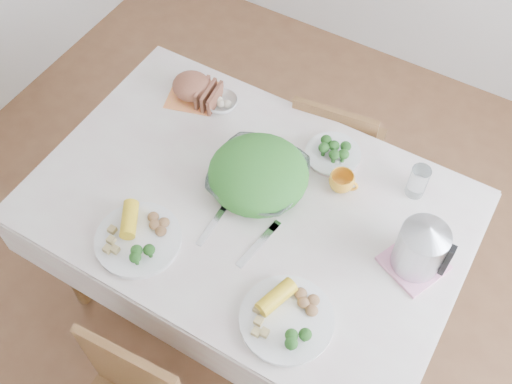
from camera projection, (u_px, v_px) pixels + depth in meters
The scene contains 17 objects.
floor at pixel (250, 296), 2.72m from camera, with size 3.60×3.60×0.00m, color brown.
dining_table at pixel (249, 256), 2.41m from camera, with size 1.40×0.90×0.75m, color brown.
tablecloth at pixel (248, 204), 2.10m from camera, with size 1.50×1.00×0.01m, color silver.
chair_far at pixel (339, 138), 2.65m from camera, with size 0.36×0.36×0.81m, color brown.
salad_bowl at pixel (258, 178), 2.11m from camera, with size 0.33×0.33×0.08m, color white.
dinner_plate_left at pixel (139, 240), 2.00m from camera, with size 0.29×0.29×0.02m, color white.
dinner_plate_right at pixel (287, 320), 1.84m from camera, with size 0.29×0.29×0.02m, color white.
broccoli_plate at pixel (333, 154), 2.21m from camera, with size 0.21×0.21×0.02m, color beige.
napkin at pixel (193, 95), 2.39m from camera, with size 0.19×0.19×0.00m, color #FB914A.
bread_loaf at pixel (192, 85), 2.35m from camera, with size 0.16×0.15×0.09m, color brown.
fruit_bowl at pixel (221, 103), 2.34m from camera, with size 0.13×0.13×0.04m, color white.
yellow_mug at pixel (341, 182), 2.11m from camera, with size 0.09×0.09×0.07m, color orange.
glass_tumbler at pixel (418, 181), 2.07m from camera, with size 0.07×0.07×0.13m, color white.
pink_tray at pixel (414, 263), 1.95m from camera, with size 0.18×0.18×0.01m, color pink.
electric_kettle at pixel (421, 246), 1.86m from camera, with size 0.16×0.16×0.22m, color #B2B5BA.
fork_left at pixel (213, 224), 2.04m from camera, with size 0.02×0.19×0.00m, color silver.
fork_right at pixel (258, 245), 2.00m from camera, with size 0.02×0.21×0.00m, color silver.
Camera 1 is at (0.61, -0.99, 2.51)m, focal length 42.00 mm.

